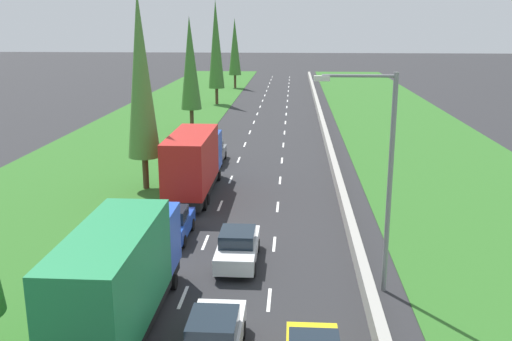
{
  "coord_description": "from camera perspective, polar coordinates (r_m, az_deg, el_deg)",
  "views": [
    {
      "loc": [
        2.59,
        -0.06,
        10.85
      ],
      "look_at": [
        -0.11,
        41.34,
        0.09
      ],
      "focal_mm": 40.38,
      "sensor_mm": 36.0,
      "label": 1
    }
  ],
  "objects": [
    {
      "name": "grey_sedan_left_lane",
      "position": [
        45.53,
        -4.33,
        1.77
      ],
      "size": [
        1.82,
        4.5,
        1.64
      ],
      "color": "slate",
      "rests_on": "ground"
    },
    {
      "name": "grass_verge_right",
      "position": [
        62.15,
        14.61,
        4.04
      ],
      "size": [
        14.0,
        140.0,
        0.04
      ],
      "primitive_type": "cube",
      "color": "#2D6623",
      "rests_on": "ground"
    },
    {
      "name": "ground_plane",
      "position": [
        61.09,
        1.24,
        4.31
      ],
      "size": [
        300.0,
        300.0,
        0.0
      ],
      "primitive_type": "plane",
      "color": "#28282B",
      "rests_on": "ground"
    },
    {
      "name": "poplar_tree_fourth",
      "position": [
        77.83,
        -3.99,
        12.33
      ],
      "size": [
        2.14,
        2.14,
        13.67
      ],
      "color": "#4C3823",
      "rests_on": "ground"
    },
    {
      "name": "grass_verge_left",
      "position": [
        62.91,
        -10.38,
        4.39
      ],
      "size": [
        14.0,
        140.0,
        0.04
      ],
      "primitive_type": "cube",
      "color": "#2D6623",
      "rests_on": "ground"
    },
    {
      "name": "lane_markings",
      "position": [
        61.09,
        1.24,
        4.31
      ],
      "size": [
        3.64,
        116.0,
        0.01
      ],
      "color": "white",
      "rests_on": "ground"
    },
    {
      "name": "median_barrier",
      "position": [
        61.04,
        6.61,
        4.61
      ],
      "size": [
        0.44,
        120.0,
        0.85
      ],
      "primitive_type": "cube",
      "color": "#9E9B93",
      "rests_on": "ground"
    },
    {
      "name": "green_box_truck_left_lane",
      "position": [
        21.1,
        -13.29,
        -10.12
      ],
      "size": [
        2.46,
        9.4,
        4.18
      ],
      "color": "black",
      "rests_on": "ground"
    },
    {
      "name": "poplar_tree_fifth",
      "position": [
        97.33,
        -2.12,
        12.13
      ],
      "size": [
        2.09,
        2.09,
        11.43
      ],
      "color": "#4C3823",
      "rests_on": "ground"
    },
    {
      "name": "white_sedan_centre_lane",
      "position": [
        19.63,
        -4.19,
        -16.24
      ],
      "size": [
        1.82,
        4.5,
        1.64
      ],
      "color": "white",
      "rests_on": "ground"
    },
    {
      "name": "blue_hatchback_left_lane",
      "position": [
        29.86,
        -8.28,
        -5.21
      ],
      "size": [
        1.74,
        3.9,
        1.72
      ],
      "color": "#1E47B7",
      "rests_on": "ground"
    },
    {
      "name": "poplar_tree_second",
      "position": [
        37.88,
        -11.34,
        9.16
      ],
      "size": [
        2.12,
        2.12,
        12.85
      ],
      "color": "#4C3823",
      "rests_on": "ground"
    },
    {
      "name": "poplar_tree_third",
      "position": [
        58.86,
        -6.53,
        10.48
      ],
      "size": [
        2.09,
        2.09,
        11.44
      ],
      "color": "#4C3823",
      "rests_on": "ground"
    },
    {
      "name": "street_light_mast",
      "position": [
        23.19,
        12.35,
        0.19
      ],
      "size": [
        3.2,
        0.28,
        9.0
      ],
      "color": "gray",
      "rests_on": "ground"
    },
    {
      "name": "red_box_truck_left_lane",
      "position": [
        36.84,
        -6.17,
        0.85
      ],
      "size": [
        2.46,
        9.4,
        4.18
      ],
      "color": "black",
      "rests_on": "ground"
    },
    {
      "name": "white_sedan_centre_lane_third",
      "position": [
        26.69,
        -1.81,
        -7.55
      ],
      "size": [
        1.82,
        4.5,
        1.64
      ],
      "color": "white",
      "rests_on": "ground"
    }
  ]
}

